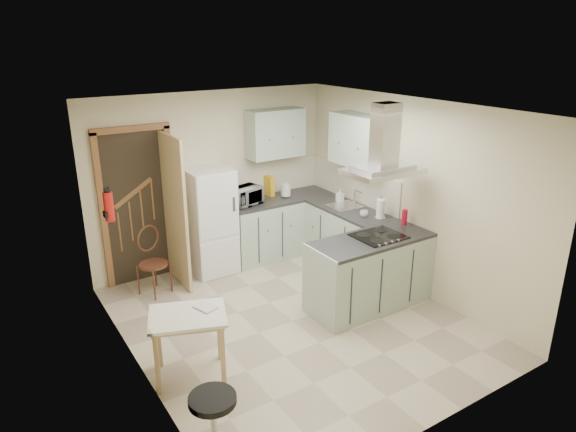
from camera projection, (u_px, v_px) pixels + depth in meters
floor at (293, 321)px, 6.09m from camera, size 4.20×4.20×0.00m
ceiling at (294, 108)px, 5.25m from camera, size 4.20×4.20×0.00m
back_wall at (212, 180)px, 7.33m from camera, size 3.60×0.00×3.60m
left_wall at (131, 259)px, 4.75m from camera, size 0.00×4.20×4.20m
right_wall at (410, 196)px, 6.59m from camera, size 0.00×4.20×4.20m
doorway at (139, 207)px, 6.81m from camera, size 1.10×0.12×2.10m
fridge at (210, 221)px, 7.16m from camera, size 0.60×0.60×1.50m
counter_back at (264, 229)px, 7.70m from camera, size 1.08×0.60×0.90m
counter_right at (336, 232)px, 7.59m from camera, size 0.60×1.95×0.90m
splashback at (270, 177)px, 7.85m from camera, size 1.68×0.02×0.50m
wall_cabinet_back at (275, 133)px, 7.48m from camera, size 0.85×0.35×0.70m
wall_cabinet_right at (359, 141)px, 6.97m from camera, size 0.35×0.90×0.70m
peninsula at (370, 272)px, 6.32m from camera, size 1.55×0.65×0.90m
hob at (379, 236)px, 6.22m from camera, size 0.58×0.50×0.01m
extractor_hood at (383, 171)px, 5.94m from camera, size 0.90×0.55×0.10m
sink at (344, 206)px, 7.30m from camera, size 0.45×0.40×0.01m
fire_extinguisher at (109, 207)px, 5.41m from camera, size 0.10×0.10×0.32m
drop_leaf_table at (190, 345)px, 5.02m from camera, size 0.88×0.77×0.68m
bentwood_chair at (153, 264)px, 6.62m from camera, size 0.48×0.48×0.82m
stool at (214, 423)px, 4.13m from camera, size 0.49×0.49×0.52m
microwave at (246, 196)px, 7.34m from camera, size 0.53×0.42×0.26m
kettle at (286, 190)px, 7.69m from camera, size 0.18×0.18×0.22m
cereal_box at (269, 186)px, 7.77m from camera, size 0.10×0.20×0.30m
soap_bottle at (340, 195)px, 7.47m from camera, size 0.09×0.09×0.20m
paper_towel at (380, 209)px, 6.79m from camera, size 0.14×0.14×0.27m
cup at (364, 214)px, 6.88m from camera, size 0.12×0.12×0.09m
red_bottle at (405, 217)px, 6.58m from camera, size 0.09×0.09×0.20m
book at (199, 306)px, 4.96m from camera, size 0.22×0.26×0.10m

